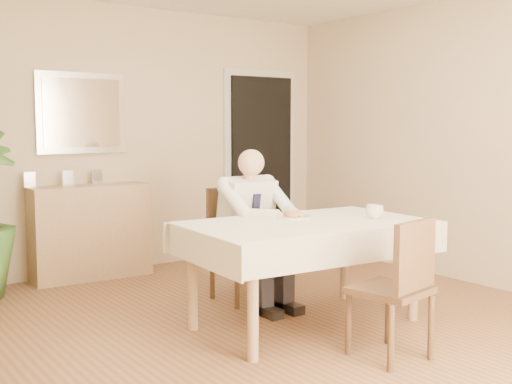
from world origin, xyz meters
TOP-DOWN VIEW (x-y plane):
  - room at (0.00, 0.00)m, footprint 5.00×5.02m
  - doorway at (1.55, 2.46)m, footprint 0.96×0.07m
  - mirror at (-0.52, 2.47)m, footprint 0.86×0.04m
  - dining_table at (0.21, 0.03)m, footprint 1.77×1.12m
  - chair_far at (0.21, 0.92)m, footprint 0.46×0.46m
  - chair_near at (0.23, -0.85)m, footprint 0.49×0.49m
  - seated_man at (0.21, 0.63)m, footprint 0.48×0.72m
  - plate at (0.24, 0.22)m, footprint 0.26×0.26m
  - food at (0.24, 0.22)m, footprint 0.14×0.14m
  - knife at (0.28, 0.16)m, footprint 0.01×0.13m
  - fork at (0.20, 0.16)m, footprint 0.01×0.13m
  - coffee_mug at (0.72, -0.14)m, footprint 0.14×0.14m
  - sideboard at (-0.52, 2.32)m, footprint 1.11×0.41m
  - photo_frame_left at (-1.04, 2.40)m, footprint 0.10×0.02m
  - photo_frame_center at (-0.71, 2.37)m, footprint 0.10×0.02m
  - photo_frame_right at (-0.41, 2.40)m, footprint 0.10×0.02m

SIDE VIEW (x-z plane):
  - sideboard at x=-0.52m, z-range 0.00..0.88m
  - chair_near at x=0.23m, z-range 0.05..0.93m
  - chair_far at x=0.21m, z-range 0.06..0.98m
  - dining_table at x=0.21m, z-range 0.29..1.04m
  - seated_man at x=0.21m, z-range 0.07..1.31m
  - plate at x=0.24m, z-range 0.75..0.77m
  - knife at x=0.28m, z-range 0.77..0.78m
  - fork at x=0.20m, z-range 0.77..0.78m
  - food at x=0.24m, z-range 0.76..0.81m
  - coffee_mug at x=0.72m, z-range 0.75..0.85m
  - photo_frame_left at x=-1.04m, z-range 0.88..1.02m
  - photo_frame_center at x=-0.71m, z-range 0.88..1.02m
  - photo_frame_right at x=-0.41m, z-range 0.88..1.02m
  - doorway at x=1.55m, z-range -0.05..2.05m
  - room at x=0.00m, z-range 0.00..2.60m
  - mirror at x=-0.52m, z-range 1.17..1.93m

